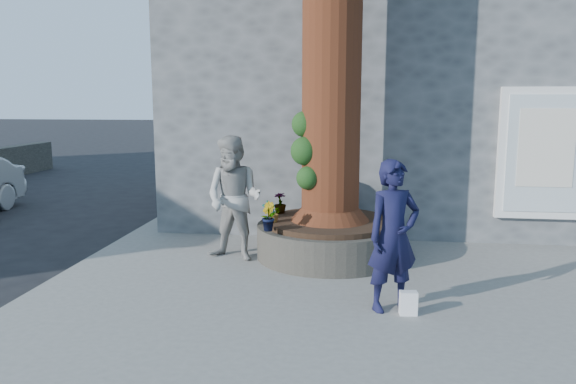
# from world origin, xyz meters

# --- Properties ---
(ground) EXTENTS (120.00, 120.00, 0.00)m
(ground) POSITION_xyz_m (0.00, 0.00, 0.00)
(ground) COLOR black
(ground) RESTS_ON ground
(pavement) EXTENTS (9.00, 8.00, 0.12)m
(pavement) POSITION_xyz_m (1.50, 1.00, 0.06)
(pavement) COLOR slate
(pavement) RESTS_ON ground
(yellow_line) EXTENTS (0.10, 30.00, 0.01)m
(yellow_line) POSITION_xyz_m (-3.05, 1.00, 0.00)
(yellow_line) COLOR yellow
(yellow_line) RESTS_ON ground
(stone_shop) EXTENTS (10.30, 8.30, 6.30)m
(stone_shop) POSITION_xyz_m (2.50, 7.20, 3.16)
(stone_shop) COLOR #4E5254
(stone_shop) RESTS_ON ground
(planter) EXTENTS (2.30, 2.30, 0.60)m
(planter) POSITION_xyz_m (0.80, 2.00, 0.41)
(planter) COLOR black
(planter) RESTS_ON pavement
(man) EXTENTS (0.78, 0.68, 1.80)m
(man) POSITION_xyz_m (1.67, -0.17, 1.02)
(man) COLOR black
(man) RESTS_ON pavement
(woman) EXTENTS (1.09, 0.95, 1.93)m
(woman) POSITION_xyz_m (-0.66, 1.66, 1.09)
(woman) COLOR #9E9D97
(woman) RESTS_ON pavement
(shopping_bag) EXTENTS (0.21, 0.14, 0.28)m
(shopping_bag) POSITION_xyz_m (1.85, -0.32, 0.26)
(shopping_bag) COLOR white
(shopping_bag) RESTS_ON pavement
(plant_a) EXTENTS (0.26, 0.25, 0.41)m
(plant_a) POSITION_xyz_m (-0.05, 1.28, 0.93)
(plant_a) COLOR gray
(plant_a) RESTS_ON planter
(plant_b) EXTENTS (0.30, 0.30, 0.41)m
(plant_b) POSITION_xyz_m (-0.05, 1.15, 0.93)
(plant_b) COLOR gray
(plant_b) RESTS_ON planter
(plant_c) EXTENTS (0.25, 0.25, 0.35)m
(plant_c) POSITION_xyz_m (-0.05, 2.40, 0.90)
(plant_c) COLOR gray
(plant_c) RESTS_ON planter
(plant_d) EXTENTS (0.31, 0.32, 0.29)m
(plant_d) POSITION_xyz_m (-0.05, 1.69, 0.87)
(plant_d) COLOR gray
(plant_d) RESTS_ON planter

